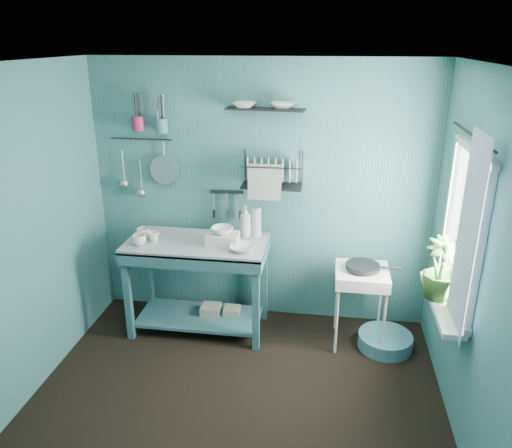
# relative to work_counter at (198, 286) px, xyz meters

# --- Properties ---
(floor) EXTENTS (3.20, 3.20, 0.00)m
(floor) POSITION_rel_work_counter_xyz_m (0.54, -1.09, -0.45)
(floor) COLOR black
(floor) RESTS_ON ground
(ceiling) EXTENTS (3.20, 3.20, 0.00)m
(ceiling) POSITION_rel_work_counter_xyz_m (0.54, -1.09, 2.05)
(ceiling) COLOR silver
(ceiling) RESTS_ON ground
(wall_back) EXTENTS (3.20, 0.00, 3.20)m
(wall_back) POSITION_rel_work_counter_xyz_m (0.54, 0.41, 0.80)
(wall_back) COLOR #346B6B
(wall_back) RESTS_ON ground
(wall_front) EXTENTS (3.20, 0.00, 3.20)m
(wall_front) POSITION_rel_work_counter_xyz_m (0.54, -2.59, 0.80)
(wall_front) COLOR #346B6B
(wall_front) RESTS_ON ground
(wall_left) EXTENTS (0.00, 3.00, 3.00)m
(wall_left) POSITION_rel_work_counter_xyz_m (-1.06, -1.09, 0.80)
(wall_left) COLOR #346B6B
(wall_left) RESTS_ON ground
(wall_right) EXTENTS (0.00, 3.00, 3.00)m
(wall_right) POSITION_rel_work_counter_xyz_m (2.14, -1.09, 0.80)
(wall_right) COLOR #346B6B
(wall_right) RESTS_ON ground
(work_counter) EXTENTS (1.37, 0.84, 0.91)m
(work_counter) POSITION_rel_work_counter_xyz_m (0.00, 0.00, 0.00)
(work_counter) COLOR #305E65
(work_counter) RESTS_ON floor
(mug_left) EXTENTS (0.12, 0.12, 0.10)m
(mug_left) POSITION_rel_work_counter_xyz_m (-0.48, -0.16, 0.50)
(mug_left) COLOR silver
(mug_left) RESTS_ON work_counter
(mug_mid) EXTENTS (0.14, 0.14, 0.09)m
(mug_mid) POSITION_rel_work_counter_xyz_m (-0.38, -0.06, 0.50)
(mug_mid) COLOR silver
(mug_mid) RESTS_ON work_counter
(mug_right) EXTENTS (0.17, 0.17, 0.10)m
(mug_right) POSITION_rel_work_counter_xyz_m (-0.50, 0.00, 0.50)
(mug_right) COLOR silver
(mug_right) RESTS_ON work_counter
(wash_tub) EXTENTS (0.28, 0.22, 0.10)m
(wash_tub) POSITION_rel_work_counter_xyz_m (0.25, -0.02, 0.50)
(wash_tub) COLOR beige
(wash_tub) RESTS_ON work_counter
(tub_bowl) EXTENTS (0.19, 0.19, 0.06)m
(tub_bowl) POSITION_rel_work_counter_xyz_m (0.25, -0.02, 0.58)
(tub_bowl) COLOR silver
(tub_bowl) RESTS_ON wash_tub
(soap_bottle) EXTENTS (0.12, 0.12, 0.30)m
(soap_bottle) POSITION_rel_work_counter_xyz_m (0.42, 0.20, 0.60)
(soap_bottle) COLOR beige
(soap_bottle) RESTS_ON work_counter
(water_bottle) EXTENTS (0.09, 0.09, 0.28)m
(water_bottle) POSITION_rel_work_counter_xyz_m (0.52, 0.22, 0.59)
(water_bottle) COLOR #B0BDC4
(water_bottle) RESTS_ON work_counter
(counter_bowl) EXTENTS (0.22, 0.22, 0.05)m
(counter_bowl) POSITION_rel_work_counter_xyz_m (0.45, -0.15, 0.48)
(counter_bowl) COLOR silver
(counter_bowl) RESTS_ON work_counter
(hotplate_stand) EXTENTS (0.52, 0.52, 0.74)m
(hotplate_stand) POSITION_rel_work_counter_xyz_m (1.50, -0.02, -0.08)
(hotplate_stand) COLOR white
(hotplate_stand) RESTS_ON floor
(frying_pan) EXTENTS (0.30, 0.30, 0.03)m
(frying_pan) POSITION_rel_work_counter_xyz_m (1.50, -0.02, 0.32)
(frying_pan) COLOR black
(frying_pan) RESTS_ON hotplate_stand
(knife_strip) EXTENTS (0.32, 0.04, 0.03)m
(knife_strip) POSITION_rel_work_counter_xyz_m (0.21, 0.38, 0.82)
(knife_strip) COLOR black
(knife_strip) RESTS_ON wall_back
(dish_rack) EXTENTS (0.57, 0.28, 0.32)m
(dish_rack) POSITION_rel_work_counter_xyz_m (0.65, 0.28, 1.08)
(dish_rack) COLOR black
(dish_rack) RESTS_ON wall_back
(upper_shelf) EXTENTS (0.72, 0.26, 0.01)m
(upper_shelf) POSITION_rel_work_counter_xyz_m (0.59, 0.31, 1.61)
(upper_shelf) COLOR black
(upper_shelf) RESTS_ON wall_back
(shelf_bowl_left) EXTENTS (0.23, 0.23, 0.05)m
(shelf_bowl_left) POSITION_rel_work_counter_xyz_m (0.40, 0.31, 1.63)
(shelf_bowl_left) COLOR silver
(shelf_bowl_left) RESTS_ON upper_shelf
(shelf_bowl_right) EXTENTS (0.24, 0.24, 0.05)m
(shelf_bowl_right) POSITION_rel_work_counter_xyz_m (0.74, 0.31, 1.63)
(shelf_bowl_right) COLOR silver
(shelf_bowl_right) RESTS_ON upper_shelf
(utensil_cup_magenta) EXTENTS (0.11, 0.11, 0.13)m
(utensil_cup_magenta) POSITION_rel_work_counter_xyz_m (-0.59, 0.33, 1.46)
(utensil_cup_magenta) COLOR #A91F51
(utensil_cup_magenta) RESTS_ON wall_back
(utensil_cup_teal) EXTENTS (0.11, 0.11, 0.13)m
(utensil_cup_teal) POSITION_rel_work_counter_xyz_m (-0.37, 0.33, 1.44)
(utensil_cup_teal) COLOR teal
(utensil_cup_teal) RESTS_ON wall_back
(colander) EXTENTS (0.28, 0.03, 0.28)m
(colander) POSITION_rel_work_counter_xyz_m (-0.38, 0.36, 1.02)
(colander) COLOR #A4A8AC
(colander) RESTS_ON wall_back
(ladle_outer) EXTENTS (0.01, 0.01, 0.30)m
(ladle_outer) POSITION_rel_work_counter_xyz_m (-0.80, 0.37, 1.04)
(ladle_outer) COLOR #A4A8AC
(ladle_outer) RESTS_ON wall_back
(ladle_inner) EXTENTS (0.01, 0.01, 0.30)m
(ladle_inner) POSITION_rel_work_counter_xyz_m (-0.63, 0.37, 0.96)
(ladle_inner) COLOR #A4A8AC
(ladle_inner) RESTS_ON wall_back
(hook_rail) EXTENTS (0.60, 0.01, 0.01)m
(hook_rail) POSITION_rel_work_counter_xyz_m (-0.59, 0.38, 1.30)
(hook_rail) COLOR black
(hook_rail) RESTS_ON wall_back
(window_glass) EXTENTS (0.00, 1.10, 1.10)m
(window_glass) POSITION_rel_work_counter_xyz_m (2.12, -0.64, 0.95)
(window_glass) COLOR white
(window_glass) RESTS_ON wall_right
(windowsill) EXTENTS (0.16, 0.95, 0.04)m
(windowsill) POSITION_rel_work_counter_xyz_m (2.04, -0.64, 0.36)
(windowsill) COLOR white
(windowsill) RESTS_ON wall_right
(curtain) EXTENTS (0.00, 1.35, 1.35)m
(curtain) POSITION_rel_work_counter_xyz_m (2.06, -0.94, 1.00)
(curtain) COLOR silver
(curtain) RESTS_ON wall_right
(curtain_rod) EXTENTS (0.02, 1.05, 0.02)m
(curtain_rod) POSITION_rel_work_counter_xyz_m (2.08, -0.64, 1.60)
(curtain_rod) COLOR black
(curtain_rod) RESTS_ON wall_right
(potted_plant) EXTENTS (0.33, 0.33, 0.47)m
(potted_plant) POSITION_rel_work_counter_xyz_m (2.01, -0.61, 0.61)
(potted_plant) COLOR #366327
(potted_plant) RESTS_ON windowsill
(storage_tin_large) EXTENTS (0.18, 0.18, 0.22)m
(storage_tin_large) POSITION_rel_work_counter_xyz_m (0.10, 0.05, -0.34)
(storage_tin_large) COLOR gray
(storage_tin_large) RESTS_ON floor
(storage_tin_small) EXTENTS (0.15, 0.15, 0.20)m
(storage_tin_small) POSITION_rel_work_counter_xyz_m (0.30, 0.08, -0.35)
(storage_tin_small) COLOR gray
(storage_tin_small) RESTS_ON floor
(floor_basin) EXTENTS (0.49, 0.49, 0.13)m
(floor_basin) POSITION_rel_work_counter_xyz_m (1.75, -0.07, -0.39)
(floor_basin) COLOR teal
(floor_basin) RESTS_ON floor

